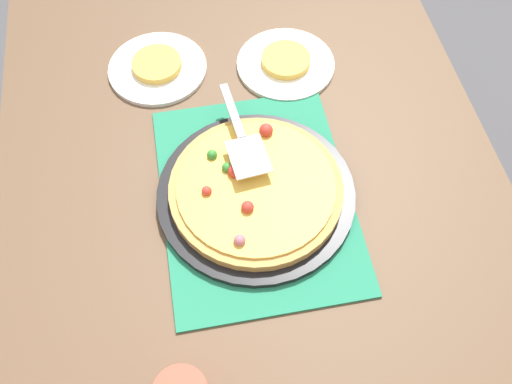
% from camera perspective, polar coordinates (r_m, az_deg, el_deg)
% --- Properties ---
extents(ground_plane, '(8.00, 8.00, 0.00)m').
position_cam_1_polar(ground_plane, '(1.76, 0.00, -13.14)').
color(ground_plane, '#4C4C51').
extents(dining_table, '(1.40, 1.00, 0.75)m').
position_cam_1_polar(dining_table, '(1.17, 0.00, -3.29)').
color(dining_table, brown).
rests_on(dining_table, ground_plane).
extents(placemat, '(0.48, 0.36, 0.01)m').
position_cam_1_polar(placemat, '(1.08, 0.00, -0.47)').
color(placemat, '#237F5B').
rests_on(placemat, dining_table).
extents(pizza_pan, '(0.38, 0.38, 0.01)m').
position_cam_1_polar(pizza_pan, '(1.07, 0.00, -0.20)').
color(pizza_pan, black).
rests_on(pizza_pan, placemat).
extents(pizza, '(0.33, 0.33, 0.05)m').
position_cam_1_polar(pizza, '(1.05, -0.06, 0.44)').
color(pizza, tan).
rests_on(pizza, pizza_pan).
extents(plate_near_left, '(0.22, 0.22, 0.01)m').
position_cam_1_polar(plate_near_left, '(1.30, -10.03, 12.36)').
color(plate_near_left, white).
rests_on(plate_near_left, dining_table).
extents(plate_far_right, '(0.22, 0.22, 0.01)m').
position_cam_1_polar(plate_far_right, '(1.29, 3.04, 12.94)').
color(plate_far_right, white).
rests_on(plate_far_right, dining_table).
extents(served_slice_left, '(0.11, 0.11, 0.02)m').
position_cam_1_polar(served_slice_left, '(1.29, -10.12, 12.76)').
color(served_slice_left, '#EAB747').
rests_on(served_slice_left, plate_near_left).
extents(served_slice_right, '(0.11, 0.11, 0.02)m').
position_cam_1_polar(served_slice_right, '(1.28, 3.07, 13.35)').
color(served_slice_right, '#EAB747').
rests_on(served_slice_right, plate_far_right).
extents(pizza_server, '(0.23, 0.08, 0.01)m').
position_cam_1_polar(pizza_server, '(1.07, -1.49, 5.65)').
color(pizza_server, silver).
rests_on(pizza_server, pizza).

